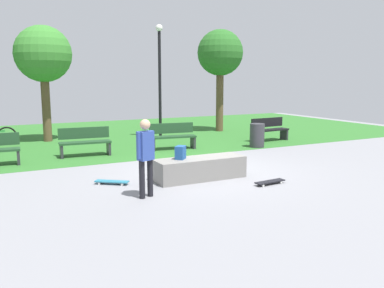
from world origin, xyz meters
TOP-DOWN VIEW (x-y plane):
  - ground_plane at (0.00, 0.00)m, footprint 28.00×28.00m
  - grass_lawn at (0.00, 8.02)m, footprint 26.60×11.96m
  - concrete_ledge at (-0.56, -0.77)m, footprint 2.27×0.72m
  - backpack_on_ledge at (-1.06, -0.70)m, footprint 0.34×0.34m
  - skater_performing_trick at (-2.29, -1.64)m, footprint 0.41×0.30m
  - skateboard_by_ledge at (0.66, -1.97)m, footprint 0.81×0.27m
  - skateboard_spare at (-2.64, -0.29)m, footprint 0.76×0.64m
  - park_bench_near_lamppost at (0.59, 3.42)m, footprint 1.65×0.68m
  - park_bench_center_lawn at (4.81, 3.42)m, footprint 1.63×0.59m
  - park_bench_by_oak at (-2.44, 3.53)m, footprint 1.63×0.58m
  - tree_young_birch at (-3.09, 7.34)m, footprint 2.16×2.16m
  - tree_slender_maple at (4.62, 6.98)m, footprint 2.11×2.11m
  - lamp_post at (1.21, 6.06)m, footprint 0.28×0.28m
  - trash_bin at (3.49, 2.42)m, footprint 0.53×0.53m

SIDE VIEW (x-z plane):
  - ground_plane at x=0.00m, z-range 0.00..0.00m
  - grass_lawn at x=0.00m, z-range 0.00..0.01m
  - skateboard_by_ledge at x=0.66m, z-range 0.02..0.10m
  - skateboard_spare at x=-2.64m, z-range 0.02..0.10m
  - concrete_ledge at x=-0.56m, z-range 0.00..0.53m
  - trash_bin at x=3.49m, z-range 0.00..0.86m
  - park_bench_near_lamppost at x=0.59m, z-range 0.03..0.94m
  - park_bench_center_lawn at x=4.81m, z-range 0.03..0.94m
  - park_bench_by_oak at x=-2.44m, z-range 0.03..0.94m
  - backpack_on_ledge at x=-1.06m, z-range 0.53..0.85m
  - skater_performing_trick at x=-2.29m, z-range 0.13..1.77m
  - lamp_post at x=1.21m, z-range 0.47..5.07m
  - tree_young_birch at x=-3.09m, z-range 1.10..5.59m
  - tree_slender_maple at x=4.62m, z-range 1.22..5.93m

